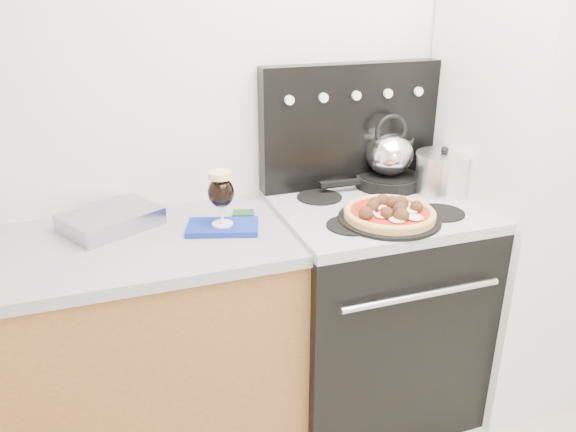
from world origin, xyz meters
name	(u,v)px	position (x,y,z in m)	size (l,w,h in m)	color
room_shell	(541,208)	(0.00, 0.29, 1.25)	(3.52, 3.01, 2.52)	#B7AE9E
base_cabinet	(93,365)	(-1.02, 1.20, 0.43)	(1.45, 0.60, 0.86)	brown
countertop	(75,254)	(-1.02, 1.20, 0.88)	(1.48, 0.63, 0.04)	#97989C
stove_body	(371,312)	(0.08, 1.18, 0.44)	(0.76, 0.65, 0.88)	black
cooktop	(377,210)	(0.08, 1.18, 0.90)	(0.76, 0.65, 0.04)	#ADADB2
backguard	(350,125)	(0.08, 1.45, 1.17)	(0.76, 0.08, 0.50)	black
fridge	(531,181)	(0.78, 1.15, 0.95)	(0.64, 0.68, 1.90)	silver
foil_sheet	(111,220)	(-0.90, 1.34, 0.93)	(0.31, 0.23, 0.06)	silver
oven_mitt	(223,227)	(-0.53, 1.18, 0.91)	(0.25, 0.14, 0.02)	#132896
beer_glass	(221,198)	(-0.53, 1.18, 1.02)	(0.09, 0.09, 0.20)	black
pizza_pan	(389,219)	(0.05, 1.03, 0.93)	(0.37, 0.37, 0.01)	black
pizza	(390,211)	(0.05, 1.03, 0.95)	(0.33, 0.33, 0.05)	#D38D47
skillet	(388,181)	(0.22, 1.36, 0.94)	(0.27, 0.27, 0.05)	black
tea_kettle	(390,150)	(0.22, 1.36, 1.08)	(0.20, 0.20, 0.22)	white
stock_pot	(442,174)	(0.39, 1.22, 1.00)	(0.21, 0.21, 0.15)	silver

